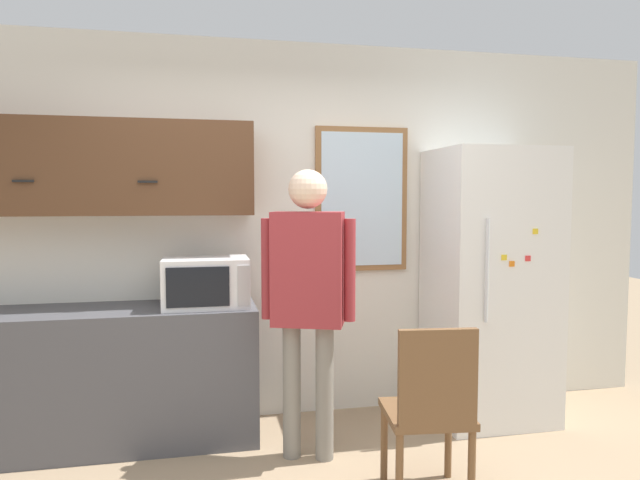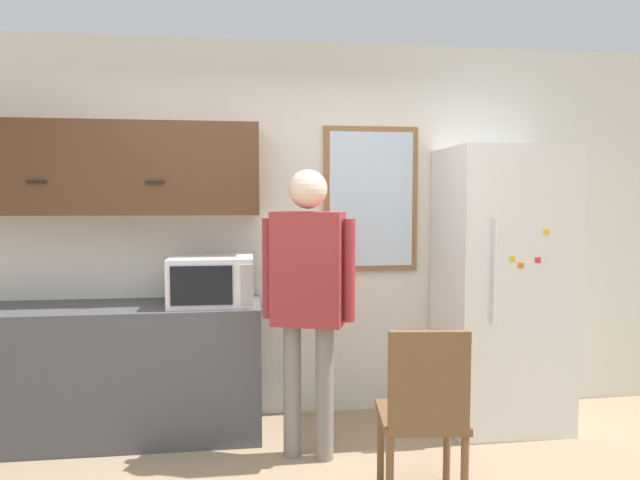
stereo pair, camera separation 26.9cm
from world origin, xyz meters
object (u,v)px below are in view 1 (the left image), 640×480
refrigerator (489,285)px  chair (431,405)px  microwave (206,282)px  person (308,283)px

refrigerator → chair: refrigerator is taller
microwave → chair: microwave is taller
person → chair: (0.52, -0.65, -0.56)m
refrigerator → chair: 1.43m
chair → refrigerator: bearing=-123.8°
microwave → chair: size_ratio=0.58×
microwave → person: size_ratio=0.31×
microwave → chair: 1.63m
microwave → refrigerator: size_ratio=0.28×
microwave → refrigerator: refrigerator is taller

